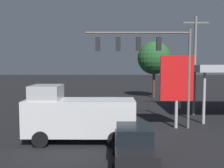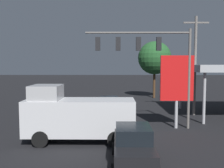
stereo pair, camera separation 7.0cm
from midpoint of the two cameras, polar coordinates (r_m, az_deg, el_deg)
The scene contains 8 objects.
ground_plane at distance 17.54m, azimuth 0.11°, elevation -11.61°, with size 200.00×200.00×0.00m, color black.
traffic_signal_assembly at distance 18.97m, azimuth 8.43°, elevation 7.02°, with size 7.87×0.43×7.51m.
utility_pole at distance 25.08m, azimuth 18.52°, elevation 4.51°, with size 2.40×0.26×9.39m.
price_sign at distance 19.47m, azimuth 14.70°, elevation 0.89°, with size 2.50×0.27×5.54m.
sedan_far at distance 12.35m, azimuth 5.03°, elevation -13.99°, with size 2.11×4.43×1.93m.
hatchback_crossing at distance 22.41m, azimuth -0.54°, elevation -5.58°, with size 2.14×3.90×1.97m.
delivery_truck at distance 15.91m, azimuth -7.84°, elevation -7.04°, with size 6.82×2.60×3.58m.
street_tree at distance 36.77m, azimuth 9.74°, elevation 5.88°, with size 4.78×4.78×8.21m.
Camera 2 is at (-0.03, 16.85, 4.86)m, focal length 40.00 mm.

